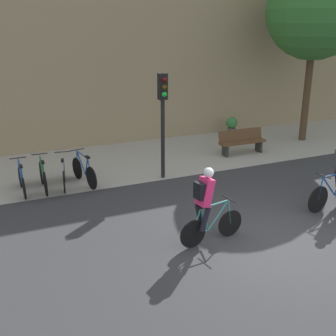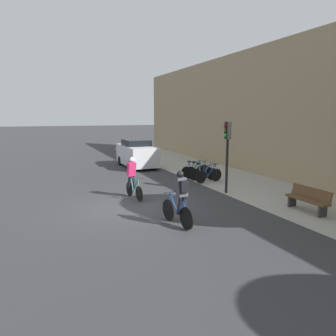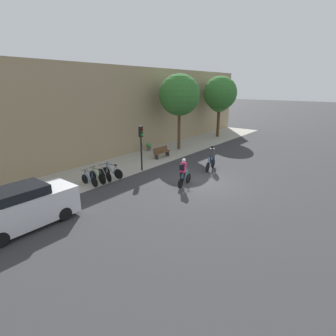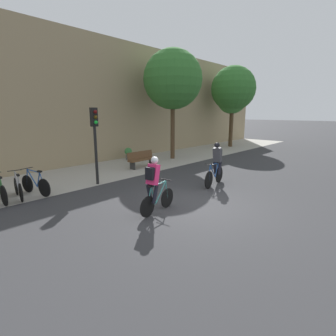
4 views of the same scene
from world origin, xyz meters
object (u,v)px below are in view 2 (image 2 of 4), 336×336
Objects in this scene: parked_bike_1 at (198,171)px; bench at (308,199)px; cyclist_pink at (132,176)px; cyclist_grey at (180,197)px; parked_bike_3 at (209,175)px; parked_bike_0 at (194,170)px; traffic_light_pole at (227,144)px; parked_car at (137,154)px; parked_bike_2 at (203,173)px.

bench is (7.19, 0.73, 0.07)m from parked_bike_1.
cyclist_grey is at bearing 5.20° from cyclist_pink.
cyclist_grey is 1.06× the size of parked_bike_3.
parked_bike_0 is 0.49× the size of traffic_light_pole.
cyclist_pink is at bearing -129.35° from bench.
cyclist_pink is 0.41× the size of parked_car.
parked_bike_1 is at bearing 148.25° from cyclist_grey.
parked_bike_3 is at bearing -0.05° from parked_bike_1.
traffic_light_pole is at bearing -8.66° from parked_bike_2.
parked_bike_0 is 1.18m from parked_bike_2.
bench is at bearing 18.04° from traffic_light_pole.
cyclist_pink is 1.08× the size of parked_bike_2.
parked_bike_1 is at bearing 179.94° from parked_bike_2.
parked_bike_2 reaches higher than parked_bike_0.
parked_car is (-6.46, -1.96, 0.49)m from parked_bike_3.
cyclist_pink is 4.09m from cyclist_grey.
parked_bike_3 is at bearing 143.21° from cyclist_grey.
traffic_light_pole is at bearing -6.21° from parked_bike_0.
parked_bike_0 is at bearing 22.70° from parked_car.
cyclist_grey is 5.02m from bench.
bench is at bearing 12.19° from parked_car.
cyclist_grey is 1.11× the size of parked_bike_2.
cyclist_pink is 4.43m from traffic_light_pole.
bench is 0.42× the size of parked_car.
parked_bike_3 is (1.19, -0.00, -0.00)m from parked_bike_1.
parked_bike_3 reaches higher than parked_bike_0.
parked_car reaches higher than parked_bike_3.
traffic_light_pole reaches higher than cyclist_pink.
traffic_light_pole is at bearing -161.96° from bench.
bench is (6.60, 0.73, 0.08)m from parked_bike_2.
parked_bike_2 is at bearing -173.67° from bench.
traffic_light_pole reaches higher than cyclist_grey.
cyclist_pink is 1.04× the size of parked_bike_3.
parked_bike_0 is at bearing -179.97° from parked_bike_2.
parked_bike_0 is 5.10m from parked_car.
parked_car reaches higher than bench.
traffic_light_pole is (2.96, -0.45, 1.84)m from parked_bike_2.
cyclist_grey reaches higher than parked_bike_1.
cyclist_pink reaches higher than parked_bike_0.
cyclist_grey is 0.42× the size of parked_car.
bench is (0.32, 4.98, -0.47)m from cyclist_grey.
parked_bike_0 is at bearing -180.00° from parked_bike_3.
parked_bike_0 is at bearing 126.28° from cyclist_pink.
parked_bike_2 is at bearing 18.48° from parked_car.
parked_bike_0 is 1.78m from parked_bike_3.
traffic_light_pole is (3.56, -0.45, 1.83)m from parked_bike_1.
parked_bike_3 is at bearing 16.88° from parked_car.
cyclist_pink is at bearing -64.44° from parked_bike_2.
parked_bike_1 reaches higher than bench.
traffic_light_pole is at bearing -10.78° from parked_bike_3.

